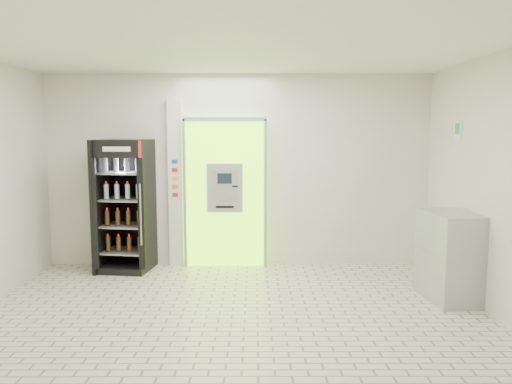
{
  "coord_description": "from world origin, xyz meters",
  "views": [
    {
      "loc": [
        0.26,
        -5.32,
        2.12
      ],
      "look_at": [
        0.28,
        1.2,
        1.32
      ],
      "focal_mm": 35.0,
      "sensor_mm": 36.0,
      "label": 1
    }
  ],
  "objects": [
    {
      "name": "ground",
      "position": [
        0.0,
        0.0,
        0.0
      ],
      "size": [
        6.0,
        6.0,
        0.0
      ],
      "primitive_type": "plane",
      "color": "beige",
      "rests_on": "ground"
    },
    {
      "name": "room_shell",
      "position": [
        0.0,
        0.0,
        1.84
      ],
      "size": [
        6.0,
        6.0,
        6.0
      ],
      "color": "silver",
      "rests_on": "ground"
    },
    {
      "name": "atm_assembly",
      "position": [
        -0.2,
        2.41,
        1.17
      ],
      "size": [
        1.3,
        0.24,
        2.33
      ],
      "color": "#95FF0F",
      "rests_on": "ground"
    },
    {
      "name": "pillar",
      "position": [
        -0.98,
        2.45,
        1.3
      ],
      "size": [
        0.22,
        0.11,
        2.6
      ],
      "color": "silver",
      "rests_on": "ground"
    },
    {
      "name": "beverage_cooler",
      "position": [
        -1.71,
        2.17,
        0.96
      ],
      "size": [
        0.84,
        0.78,
        1.99
      ],
      "rotation": [
        0.0,
        0.0,
        -0.14
      ],
      "color": "black",
      "rests_on": "ground"
    },
    {
      "name": "steel_cabinet",
      "position": [
        2.71,
        0.77,
        0.56
      ],
      "size": [
        0.66,
        0.9,
        1.11
      ],
      "rotation": [
        0.0,
        0.0,
        0.12
      ],
      "color": "#A1A4A9",
      "rests_on": "ground"
    },
    {
      "name": "exit_sign",
      "position": [
        2.99,
        1.4,
        2.12
      ],
      "size": [
        0.02,
        0.22,
        0.26
      ],
      "color": "white",
      "rests_on": "room_shell"
    }
  ]
}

